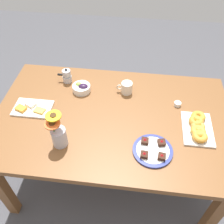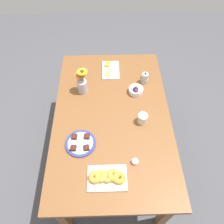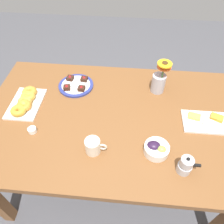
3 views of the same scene
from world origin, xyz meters
name	(u,v)px [view 3 (image 3 of 3)]	position (x,y,z in m)	size (l,w,h in m)	color
ground_plane	(112,173)	(0.00, 0.00, 0.00)	(6.00, 6.00, 0.00)	#4C4C51
dining_table	(112,125)	(0.00, 0.00, 0.65)	(1.60, 1.00, 0.74)	brown
coffee_mug	(93,146)	(-0.08, -0.25, 0.79)	(0.12, 0.08, 0.09)	silver
grape_bowl	(156,149)	(0.25, -0.23, 0.77)	(0.13, 0.13, 0.07)	white
cheese_platter	(206,122)	(0.56, 0.00, 0.75)	(0.26, 0.17, 0.03)	white
croissant_platter	(25,102)	(-0.56, 0.05, 0.76)	(0.19, 0.29, 0.05)	white
jam_cup_honey	(32,130)	(-0.44, -0.16, 0.76)	(0.05, 0.05, 0.03)	white
dessert_plate	(76,85)	(-0.28, 0.25, 0.75)	(0.24, 0.24, 0.05)	navy
flower_vase	(159,81)	(0.28, 0.26, 0.82)	(0.11, 0.11, 0.24)	#B2B2BC
moka_pot	(185,165)	(0.39, -0.32, 0.79)	(0.11, 0.07, 0.12)	#B7B7BC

